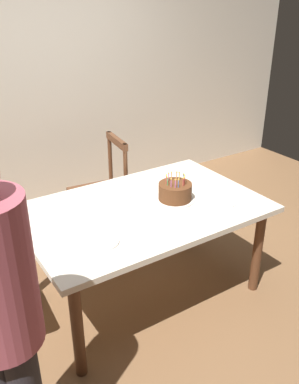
# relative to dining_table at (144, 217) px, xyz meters

# --- Properties ---
(ground) EXTENTS (6.40, 6.40, 0.00)m
(ground) POSITION_rel_dining_table_xyz_m (0.00, 0.00, -0.65)
(ground) COLOR brown
(back_wall) EXTENTS (6.40, 0.10, 2.60)m
(back_wall) POSITION_rel_dining_table_xyz_m (0.00, 1.85, 0.65)
(back_wall) COLOR silver
(back_wall) RESTS_ON ground
(dining_table) EXTENTS (1.64, 1.07, 0.73)m
(dining_table) POSITION_rel_dining_table_xyz_m (0.00, 0.00, 0.00)
(dining_table) COLOR silver
(dining_table) RESTS_ON ground
(birthday_cake) EXTENTS (0.28, 0.28, 0.20)m
(birthday_cake) POSITION_rel_dining_table_xyz_m (0.24, -0.04, 0.14)
(birthday_cake) COLOR silver
(birthday_cake) RESTS_ON dining_table
(plate_near_celebrant) EXTENTS (0.22, 0.22, 0.01)m
(plate_near_celebrant) POSITION_rel_dining_table_xyz_m (-0.45, -0.24, 0.08)
(plate_near_celebrant) COLOR white
(plate_near_celebrant) RESTS_ON dining_table
(plate_far_side) EXTENTS (0.22, 0.22, 0.01)m
(plate_far_side) POSITION_rel_dining_table_xyz_m (-0.08, 0.24, 0.08)
(plate_far_side) COLOR white
(plate_far_side) RESTS_ON dining_table
(plate_near_guest) EXTENTS (0.22, 0.22, 0.01)m
(plate_near_guest) POSITION_rel_dining_table_xyz_m (0.49, -0.24, 0.08)
(plate_near_guest) COLOR white
(plate_near_guest) RESTS_ON dining_table
(fork_near_celebrant) EXTENTS (0.18, 0.06, 0.01)m
(fork_near_celebrant) POSITION_rel_dining_table_xyz_m (-0.61, -0.23, 0.08)
(fork_near_celebrant) COLOR silver
(fork_near_celebrant) RESTS_ON dining_table
(fork_far_side) EXTENTS (0.18, 0.06, 0.01)m
(fork_far_side) POSITION_rel_dining_table_xyz_m (-0.24, 0.25, 0.08)
(fork_far_side) COLOR silver
(fork_far_side) RESTS_ON dining_table
(fork_near_guest) EXTENTS (0.18, 0.02, 0.01)m
(fork_near_guest) POSITION_rel_dining_table_xyz_m (0.33, -0.25, 0.08)
(fork_near_guest) COLOR silver
(fork_near_guest) RESTS_ON dining_table
(chair_spindle_back) EXTENTS (0.49, 0.49, 0.95)m
(chair_spindle_back) POSITION_rel_dining_table_xyz_m (0.09, 0.85, -0.19)
(chair_spindle_back) COLOR #56331E
(chair_spindle_back) RESTS_ON ground
(person_celebrant) EXTENTS (0.32, 0.32, 1.60)m
(person_celebrant) POSITION_rel_dining_table_xyz_m (-1.14, -0.75, 0.26)
(person_celebrant) COLOR #262328
(person_celebrant) RESTS_ON ground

